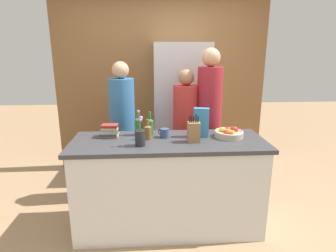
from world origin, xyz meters
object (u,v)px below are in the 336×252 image
(refrigerator, at_px, (181,112))
(person_at_sink, at_px, (123,123))
(book_stack, at_px, (109,131))
(person_in_blue, at_px, (185,127))
(knife_block, at_px, (194,132))
(bottle_vinegar, at_px, (148,131))
(flower_vase, at_px, (140,136))
(coffee_mug, at_px, (164,133))
(bottle_wine, at_px, (138,125))
(fruit_bowl, at_px, (229,133))
(person_in_red_tee, at_px, (209,115))
(bottle_oil, at_px, (150,126))
(cereal_box, at_px, (201,122))

(refrigerator, xyz_separation_m, person_at_sink, (-0.77, -0.61, 0.01))
(book_stack, xyz_separation_m, person_in_blue, (0.84, 0.49, -0.11))
(knife_block, bearing_deg, bottle_vinegar, 166.07)
(knife_block, height_order, flower_vase, flower_vase)
(coffee_mug, distance_m, person_at_sink, 0.74)
(book_stack, distance_m, bottle_wine, 0.30)
(fruit_bowl, relative_size, person_in_red_tee, 0.16)
(person_in_blue, bearing_deg, bottle_wine, -119.42)
(flower_vase, xyz_separation_m, bottle_oil, (0.09, 0.34, 0.00))
(refrigerator, height_order, coffee_mug, refrigerator)
(bottle_oil, relative_size, person_in_red_tee, 0.13)
(person_in_blue, bearing_deg, knife_block, -69.87)
(refrigerator, relative_size, bottle_oil, 7.70)
(bottle_oil, distance_m, person_in_blue, 0.64)
(cereal_box, height_order, bottle_vinegar, cereal_box)
(book_stack, height_order, person_in_blue, person_in_blue)
(bottle_wine, bearing_deg, knife_block, -25.98)
(person_at_sink, xyz_separation_m, person_in_blue, (0.75, -0.02, -0.06))
(flower_vase, bearing_deg, cereal_box, 22.30)
(cereal_box, distance_m, bottle_vinegar, 0.54)
(book_stack, relative_size, bottle_oil, 0.78)
(flower_vase, bearing_deg, fruit_bowl, 13.40)
(cereal_box, relative_size, person_at_sink, 0.18)
(bottle_wine, relative_size, person_in_red_tee, 0.15)
(bottle_vinegar, xyz_separation_m, bottle_wine, (-0.10, 0.15, 0.02))
(flower_vase, bearing_deg, book_stack, 137.08)
(fruit_bowl, height_order, flower_vase, flower_vase)
(flower_vase, xyz_separation_m, person_at_sink, (-0.24, 0.82, -0.08))
(coffee_mug, height_order, person_at_sink, person_at_sink)
(cereal_box, height_order, bottle_wine, cereal_box)
(flower_vase, distance_m, book_stack, 0.44)
(bottle_vinegar, xyz_separation_m, person_at_sink, (-0.30, 0.63, -0.07))
(book_stack, relative_size, person_in_blue, 0.12)
(book_stack, bearing_deg, bottle_wine, 8.58)
(fruit_bowl, distance_m, book_stack, 1.21)
(refrigerator, xyz_separation_m, knife_block, (-0.02, -1.34, 0.09))
(cereal_box, xyz_separation_m, bottle_oil, (-0.52, 0.09, -0.05))
(person_at_sink, bearing_deg, person_in_red_tee, 12.09)
(fruit_bowl, distance_m, cereal_box, 0.30)
(bottle_wine, distance_m, person_in_blue, 0.72)
(person_at_sink, bearing_deg, bottle_vinegar, -47.64)
(cereal_box, distance_m, book_stack, 0.93)
(bottle_oil, height_order, person_in_red_tee, person_in_red_tee)
(refrigerator, xyz_separation_m, person_in_blue, (-0.01, -0.63, -0.05))
(knife_block, height_order, person_at_sink, person_at_sink)
(cereal_box, bearing_deg, flower_vase, -157.70)
(bottle_vinegar, bearing_deg, bottle_oil, 81.65)
(book_stack, xyz_separation_m, person_in_red_tee, (1.11, 0.44, 0.05))
(bottle_oil, height_order, bottle_wine, bottle_wine)
(cereal_box, height_order, bottle_oil, cereal_box)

